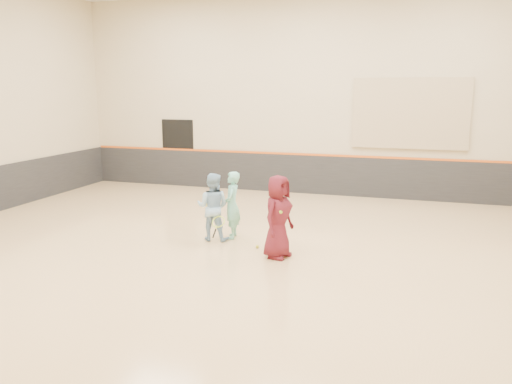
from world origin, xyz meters
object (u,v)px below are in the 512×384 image
(instructor, at_px, (213,207))
(spare_racket, at_px, (209,204))
(girl, at_px, (232,205))
(young_man, at_px, (278,217))

(instructor, bearing_deg, spare_racket, -70.24)
(girl, height_order, young_man, young_man)
(instructor, distance_m, spare_racket, 3.33)
(instructor, bearing_deg, young_man, 152.80)
(girl, distance_m, spare_racket, 3.26)
(spare_racket, bearing_deg, instructor, -65.81)
(instructor, relative_size, young_man, 0.90)
(girl, bearing_deg, instructor, -65.27)
(instructor, distance_m, young_man, 1.76)
(girl, bearing_deg, spare_racket, -161.23)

